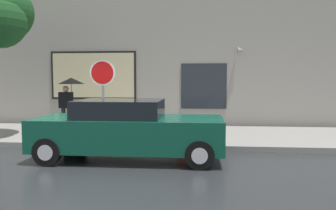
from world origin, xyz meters
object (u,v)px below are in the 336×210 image
fire_hydrant (181,128)px  stop_sign (103,84)px  parked_car (128,129)px  pedestrian_with_umbrella (69,89)px

fire_hydrant → stop_sign: (-2.28, -0.40, 1.33)m
parked_car → fire_hydrant: size_ratio=6.33×
parked_car → stop_sign: bearing=124.7°
fire_hydrant → stop_sign: size_ratio=0.30×
parked_car → pedestrian_with_umbrella: 4.45m
stop_sign → fire_hydrant: bearing=10.0°
fire_hydrant → stop_sign: bearing=-170.0°
stop_sign → parked_car: bearing=-55.3°
parked_car → stop_sign: size_ratio=1.90×
parked_car → stop_sign: stop_sign is taller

